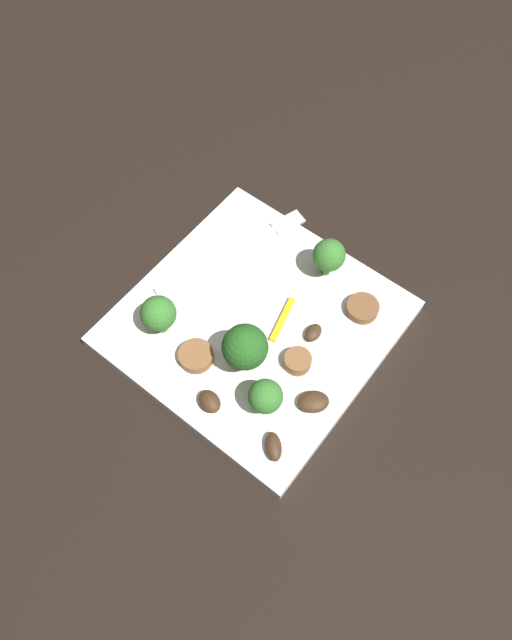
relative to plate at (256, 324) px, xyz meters
The scene contains 15 objects.
ground_plane 0.01m from the plate, ahead, with size 1.40×1.40×0.00m, color black.
plate is the anchor object (origin of this frame).
fork 0.09m from the plate, 47.54° to the left, with size 0.17×0.07×0.00m.
broccoli_floret_0 0.10m from the plate, 133.35° to the left, with size 0.03×0.03×0.05m.
broccoli_floret_1 0.10m from the plate, 136.69° to the right, with size 0.03×0.03×0.04m.
broccoli_floret_2 0.07m from the plate, 153.54° to the right, with size 0.04×0.04×0.06m.
broccoli_floret_3 0.10m from the plate, 14.07° to the right, with size 0.03×0.03×0.05m.
sausage_slice_0 0.07m from the plate, 164.46° to the left, with size 0.03×0.03×0.01m, color brown.
sausage_slice_1 0.11m from the plate, 46.19° to the right, with size 0.03×0.03×0.01m, color brown.
sausage_slice_2 0.06m from the plate, 102.35° to the right, with size 0.03×0.03×0.01m, color brown.
mushroom_0 0.13m from the plate, 135.16° to the right, with size 0.03×0.01×0.01m, color #422B19.
mushroom_1 0.10m from the plate, 167.55° to the right, with size 0.02×0.02×0.01m, color #422B19.
mushroom_2 0.06m from the plate, 68.59° to the right, with size 0.02×0.01×0.01m, color #422B19.
mushroom_3 0.10m from the plate, 111.18° to the right, with size 0.03×0.02×0.01m, color #422B19.
pepper_strip_1 0.03m from the plate, 53.34° to the right, with size 0.05×0.01×0.00m, color yellow.
Camera 1 is at (-0.22, -0.17, 0.52)m, focal length 32.90 mm.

